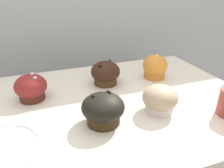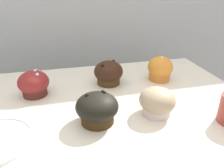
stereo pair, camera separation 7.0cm
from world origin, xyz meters
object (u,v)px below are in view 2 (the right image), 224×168
object	(u,v)px
muffin_back_left	(108,73)
muffin_front_right	(160,69)
muffin_back_right	(34,84)
muffin_front_left	(97,109)
muffin_front_center	(157,102)

from	to	relation	value
muffin_back_left	muffin_front_right	size ratio (longest dim) A/B	1.09
muffin_back_right	muffin_front_left	xyz separation A→B (m)	(0.17, -0.20, 0.00)
muffin_front_center	muffin_front_left	world-z (taller)	muffin_front_left
muffin_back_left	muffin_front_right	distance (m)	0.20
muffin_back_left	muffin_back_right	size ratio (longest dim) A/B	1.05
muffin_back_right	muffin_front_right	bearing A→B (deg)	2.14
muffin_back_left	muffin_front_left	world-z (taller)	muffin_back_left
muffin_back_left	muffin_front_center	bearing A→B (deg)	-69.06
muffin_front_left	muffin_front_center	bearing A→B (deg)	-0.26
muffin_front_right	muffin_back_right	bearing A→B (deg)	-177.86
muffin_back_left	muffin_back_right	world-z (taller)	same
muffin_front_center	muffin_front_left	size ratio (longest dim) A/B	0.90
muffin_back_right	muffin_front_right	world-z (taller)	muffin_front_right
muffin_back_left	muffin_front_right	xyz separation A→B (m)	(0.20, -0.01, 0.00)
muffin_front_center	muffin_front_left	bearing A→B (deg)	179.74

